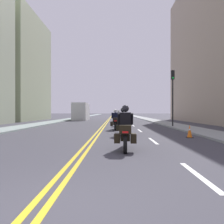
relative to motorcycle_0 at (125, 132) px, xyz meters
name	(u,v)px	position (x,y,z in m)	size (l,w,h in m)	color
ground_plane	(110,118)	(-1.49, 42.71, -0.65)	(264.00, 264.00, 0.00)	#3E3D45
sidewalk_left	(78,118)	(-8.47, 42.71, -0.59)	(2.23, 144.00, 0.12)	#8A9997
sidewalk_right	(142,118)	(5.49, 42.71, -0.59)	(2.23, 144.00, 0.12)	#939898
centreline_yellow_inner	(109,118)	(-1.61, 42.71, -0.65)	(0.12, 132.00, 0.01)	yellow
centreline_yellow_outer	(111,118)	(-1.37, 42.71, -0.65)	(0.12, 132.00, 0.01)	yellow
lane_dashes_white	(128,122)	(1.45, 23.71, -0.65)	(0.14, 56.40, 0.01)	silver
building_left_1	(18,69)	(-15.96, 28.71, 7.65)	(6.65, 14.31, 16.61)	#9BA682
building_right_1	(218,48)	(13.58, 23.06, 9.30)	(7.84, 21.18, 19.91)	tan
motorcycle_0	(125,132)	(0.00, 0.00, 0.00)	(0.78, 2.16, 1.64)	black
motorcycle_1	(123,124)	(0.07, 4.94, 0.01)	(0.77, 2.10, 1.62)	black
motorcycle_2	(115,122)	(-0.36, 9.28, -0.01)	(0.77, 2.26, 1.58)	black
motorcycle_3	(118,120)	(-0.04, 13.68, -0.01)	(0.77, 2.18, 1.58)	black
traffic_cone_0	(190,131)	(3.61, 4.06, -0.31)	(0.33, 0.33, 0.70)	black
traffic_light_near	(173,88)	(4.78, 12.36, 2.81)	(0.28, 0.38, 5.07)	black
parked_truck	(81,112)	(-5.95, 29.82, 0.62)	(2.20, 6.50, 2.80)	beige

